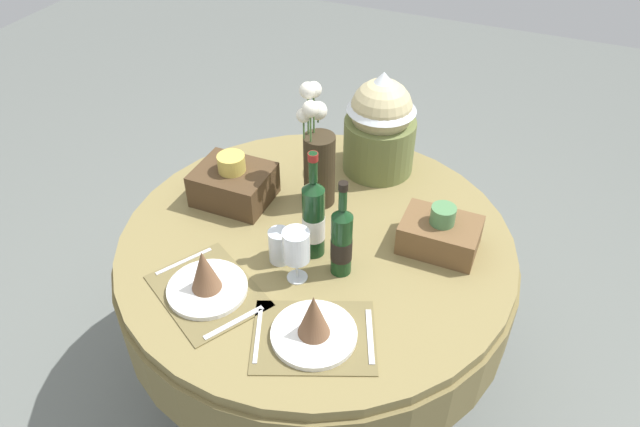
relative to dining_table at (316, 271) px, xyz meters
The scene contains 12 objects.
ground 0.61m from the dining_table, ahead, with size 8.00×8.00×0.00m, color slate.
dining_table is the anchor object (origin of this frame).
place_setting_left 0.45m from the dining_table, 120.40° to the right, with size 0.42×0.40×0.16m.
place_setting_right 0.46m from the dining_table, 67.65° to the right, with size 0.41×0.37×0.16m.
flower_vase 0.39m from the dining_table, 111.36° to the left, with size 0.13×0.18×0.45m.
wine_bottle_left 0.32m from the dining_table, 40.07° to the right, with size 0.07×0.07×0.34m.
wine_bottle_centre 0.30m from the dining_table, 73.38° to the right, with size 0.07×0.07×0.38m.
wine_glass_right 0.34m from the dining_table, 84.41° to the right, with size 0.08×0.08×0.18m.
tumbler_near_right 0.26m from the dining_table, 115.06° to the right, with size 0.07×0.07×0.11m, color silver.
gift_tub_back_centre 0.59m from the dining_table, 83.21° to the left, with size 0.26×0.26×0.40m.
woven_basket_side_left 0.42m from the dining_table, 166.61° to the left, with size 0.26×0.21×0.18m.
woven_basket_side_right 0.45m from the dining_table, 16.60° to the left, with size 0.24×0.17×0.16m.
Camera 1 is at (0.59, -1.36, 2.08)m, focal length 33.64 mm.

